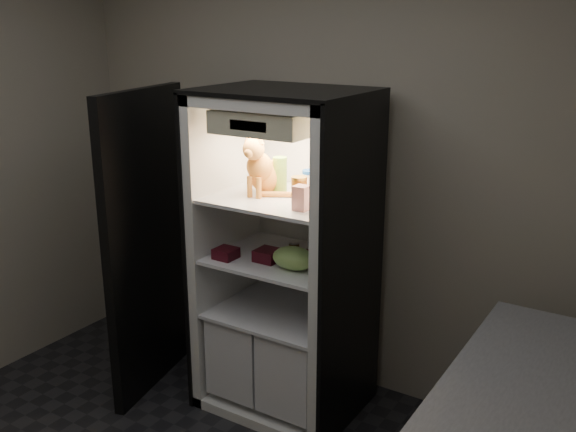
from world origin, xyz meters
name	(u,v)px	position (x,y,z in m)	size (l,w,h in m)	color
room_shell	(86,190)	(0.00, 0.00, 1.62)	(3.60, 3.60, 3.60)	white
refrigerator	(287,278)	(0.00, 1.38, 0.79)	(0.90, 0.72, 1.88)	white
fridge_door	(148,245)	(-0.83, 1.12, 0.91)	(0.25, 0.86, 1.85)	black
tabby_cat	(263,170)	(-0.12, 1.33, 1.42)	(0.30, 0.34, 0.36)	orange
parmesan_shaker	(280,175)	(-0.05, 1.38, 1.39)	(0.08, 0.08, 0.21)	#258927
mayo_tub	(310,182)	(0.09, 1.48, 1.36)	(0.09, 0.09, 0.13)	white
salsa_jar	(299,190)	(0.16, 1.25, 1.36)	(0.08, 0.08, 0.15)	maroon
pepper_jar	(325,182)	(0.23, 1.40, 1.39)	(0.11, 0.11, 0.19)	maroon
cream_carton	(301,198)	(0.23, 1.16, 1.35)	(0.07, 0.07, 0.13)	silver
soda_can_a	(319,248)	(0.20, 1.40, 1.00)	(0.07, 0.07, 0.13)	black
soda_can_b	(325,258)	(0.30, 1.30, 1.00)	(0.06, 0.06, 0.12)	black
soda_can_c	(312,257)	(0.22, 1.28, 1.00)	(0.06, 0.06, 0.11)	black
condiment_jar	(294,249)	(0.05, 1.37, 0.98)	(0.06, 0.06, 0.08)	brown
grape_bag	(294,258)	(0.16, 1.20, 1.00)	(0.24, 0.18, 0.12)	#96CA5E
berry_box_left	(226,253)	(-0.25, 1.13, 0.97)	(0.12, 0.12, 0.06)	#540E1C
berry_box_right	(268,255)	(-0.03, 1.23, 0.97)	(0.13, 0.13, 0.06)	#540E1C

